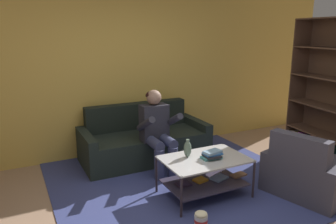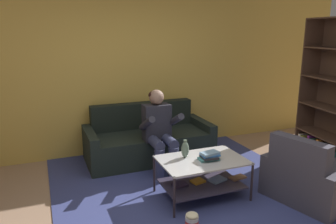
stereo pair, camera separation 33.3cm
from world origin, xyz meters
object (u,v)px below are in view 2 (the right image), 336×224
at_px(vase, 185,149).
at_px(book_stack, 209,156).
at_px(couch, 148,141).
at_px(coffee_table, 202,172).
at_px(person_seated_center, 159,128).
at_px(armchair, 312,178).
at_px(popcorn_tub, 192,222).
at_px(bookshelf, 332,112).

relative_size(vase, book_stack, 0.87).
height_order(couch, coffee_table, couch).
bearing_deg(person_seated_center, armchair, -45.53).
bearing_deg(couch, popcorn_tub, -95.93).
bearing_deg(book_stack, couch, 100.40).
bearing_deg(bookshelf, armchair, -144.47).
xyz_separation_m(vase, bookshelf, (2.41, 0.11, 0.21)).
height_order(armchair, popcorn_tub, armchair).
relative_size(book_stack, bookshelf, 0.12).
relative_size(couch, armchair, 1.74).
distance_m(couch, book_stack, 1.52).
bearing_deg(coffee_table, book_stack, -33.65).
bearing_deg(person_seated_center, couch, 90.00).
xyz_separation_m(person_seated_center, popcorn_tub, (-0.21, -1.50, -0.53)).
height_order(person_seated_center, book_stack, person_seated_center).
bearing_deg(vase, coffee_table, -37.22).
relative_size(couch, bookshelf, 0.90).
bearing_deg(popcorn_tub, person_seated_center, 82.06).
height_order(vase, popcorn_tub, vase).
height_order(couch, armchair, couch).
xyz_separation_m(coffee_table, armchair, (1.19, -0.51, -0.06)).
xyz_separation_m(coffee_table, book_stack, (0.06, -0.04, 0.21)).
bearing_deg(couch, vase, -88.41).
relative_size(person_seated_center, popcorn_tub, 6.01).
distance_m(book_stack, armchair, 1.25).
distance_m(person_seated_center, book_stack, 1.00).
height_order(coffee_table, popcorn_tub, coffee_table).
height_order(couch, vase, couch).
xyz_separation_m(book_stack, popcorn_tub, (-0.48, -0.54, -0.43)).
distance_m(bookshelf, armchair, 1.39).
distance_m(person_seated_center, armchair, 2.03).
xyz_separation_m(person_seated_center, vase, (0.04, -0.79, -0.05)).
xyz_separation_m(vase, book_stack, (0.23, -0.17, -0.06)).
distance_m(coffee_table, popcorn_tub, 0.75).
relative_size(person_seated_center, armchair, 1.05).
height_order(couch, bookshelf, bookshelf).
distance_m(person_seated_center, vase, 0.79).
relative_size(person_seated_center, vase, 5.26).
bearing_deg(popcorn_tub, bookshelf, 17.26).
relative_size(couch, vase, 8.73).
bearing_deg(armchair, vase, 154.89).
bearing_deg(popcorn_tub, vase, 71.05).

